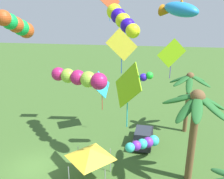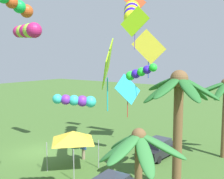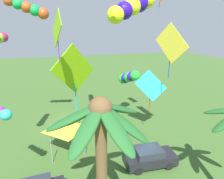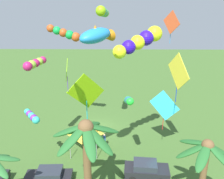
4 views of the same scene
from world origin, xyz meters
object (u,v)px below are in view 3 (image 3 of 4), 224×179
(kite_diamond_3, at_px, (171,44))
(kite_diamond_6, at_px, (74,71))
(kite_diamond_5, at_px, (57,29))
(spectator_0, at_px, (88,134))
(parked_car_0, at_px, (150,157))
(kite_diamond_4, at_px, (151,86))
(festival_tent, at_px, (66,125))
(kite_tube_0, at_px, (134,6))
(kite_tube_10, at_px, (128,77))
(palm_tree_2, at_px, (101,133))
(kite_tube_1, at_px, (29,8))

(kite_diamond_3, relative_size, kite_diamond_6, 0.92)
(kite_diamond_5, bearing_deg, spectator_0, -110.31)
(parked_car_0, bearing_deg, kite_diamond_4, -116.22)
(kite_diamond_4, height_order, kite_diamond_5, kite_diamond_5)
(festival_tent, xyz_separation_m, kite_diamond_4, (-7.99, -0.48, 2.53))
(kite_tube_0, relative_size, kite_diamond_5, 1.69)
(spectator_0, bearing_deg, kite_tube_10, 121.08)
(kite_tube_10, bearing_deg, parked_car_0, 153.25)
(parked_car_0, height_order, kite_diamond_3, kite_diamond_3)
(kite_tube_0, bearing_deg, kite_diamond_4, -143.06)
(parked_car_0, bearing_deg, kite_diamond_5, 12.94)
(palm_tree_2, height_order, parked_car_0, palm_tree_2)
(festival_tent, xyz_separation_m, kite_diamond_5, (0.25, 5.23, 7.58))
(palm_tree_2, bearing_deg, kite_tube_0, -124.45)
(kite_tube_1, distance_m, kite_diamond_6, 7.81)
(parked_car_0, distance_m, kite_diamond_4, 6.41)
(kite_diamond_5, distance_m, kite_tube_10, 5.90)
(parked_car_0, bearing_deg, kite_tube_10, -26.75)
(kite_tube_0, xyz_separation_m, kite_diamond_5, (5.33, 3.52, -1.57))
(kite_diamond_3, bearing_deg, kite_diamond_4, -74.23)
(kite_tube_10, bearing_deg, spectator_0, -58.92)
(kite_tube_1, bearing_deg, kite_diamond_3, 155.78)
(kite_diamond_4, bearing_deg, kite_tube_0, 36.94)
(spectator_0, height_order, kite_diamond_3, kite_diamond_3)
(kite_tube_1, distance_m, kite_diamond_5, 8.95)
(festival_tent, distance_m, kite_diamond_3, 10.81)
(kite_diamond_4, bearing_deg, kite_diamond_5, 34.72)
(palm_tree_2, height_order, festival_tent, palm_tree_2)
(palm_tree_2, height_order, kite_diamond_5, kite_diamond_5)
(parked_car_0, xyz_separation_m, kite_diamond_5, (6.12, 1.41, 9.30))
(parked_car_0, relative_size, spectator_0, 2.53)
(palm_tree_2, relative_size, spectator_0, 4.62)
(parked_car_0, xyz_separation_m, kite_tube_10, (1.63, -0.82, 6.19))
(spectator_0, height_order, festival_tent, festival_tent)
(kite_diamond_4, relative_size, kite_tube_10, 1.61)
(kite_tube_0, bearing_deg, kite_diamond_5, 33.45)
(spectator_0, bearing_deg, kite_tube_1, -32.65)
(kite_tube_1, bearing_deg, kite_tube_0, 144.70)
(kite_tube_1, height_order, kite_diamond_4, kite_tube_1)
(festival_tent, bearing_deg, parked_car_0, 146.94)
(kite_diamond_4, height_order, kite_diamond_6, kite_diamond_6)
(kite_tube_10, bearing_deg, kite_diamond_3, -159.53)
(kite_tube_0, relative_size, kite_diamond_3, 0.93)
(parked_car_0, distance_m, kite_tube_0, 11.10)
(kite_diamond_5, bearing_deg, kite_diamond_4, -145.28)
(parked_car_0, height_order, spectator_0, spectator_0)
(festival_tent, bearing_deg, kite_tube_10, 144.73)
(palm_tree_2, bearing_deg, kite_diamond_6, -83.70)
(spectator_0, distance_m, kite_tube_0, 11.51)
(parked_car_0, xyz_separation_m, spectator_0, (3.90, -4.59, 0.06))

